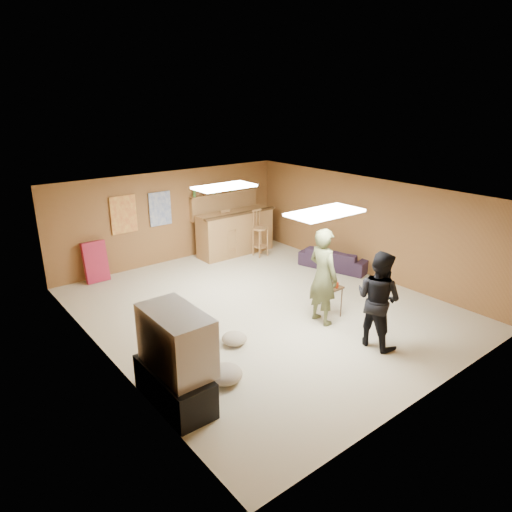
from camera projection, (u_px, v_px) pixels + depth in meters
ground at (262, 308)px, 8.79m from camera, size 7.00×7.00×0.00m
ceiling at (263, 195)px, 8.06m from camera, size 6.00×7.00×0.02m
wall_back at (171, 217)px, 11.01m from camera, size 6.00×0.02×2.20m
wall_front at (435, 323)px, 5.83m from camera, size 6.00×0.02×2.20m
wall_left at (104, 295)px, 6.67m from camera, size 0.02×7.00×2.20m
wall_right at (367, 227)px, 10.18m from camera, size 0.02×7.00×2.20m
tv_stand at (174, 385)px, 6.00m from camera, size 0.55×1.30×0.50m
dvd_box at (189, 386)px, 6.16m from camera, size 0.35×0.50×0.08m
tv_body at (176, 340)px, 5.83m from camera, size 0.60×1.10×0.80m
tv_screen at (197, 333)px, 6.01m from camera, size 0.02×0.95×0.65m
bar_counter at (235, 233)px, 11.67m from camera, size 2.00×0.60×1.10m
bar_lip at (241, 214)px, 11.30m from camera, size 2.10×0.12×0.05m
bar_shelf at (224, 193)px, 11.69m from camera, size 2.00×0.18×0.05m
bar_backing at (224, 205)px, 11.80m from camera, size 2.00×0.14×0.60m
poster_left at (124, 215)px, 10.20m from camera, size 0.60×0.03×0.85m
poster_right at (160, 209)px, 10.72m from camera, size 0.55×0.03×0.80m
folding_chair_stack at (96, 262)px, 9.91m from camera, size 0.50×0.26×0.91m
ceiling_panel_front at (325, 213)px, 6.96m from camera, size 1.20×0.60×0.04m
ceiling_panel_back at (224, 187)px, 8.96m from camera, size 1.20×0.60×0.04m
person_olive at (323, 276)px, 7.97m from camera, size 0.45×0.66×1.75m
person_black at (378, 299)px, 7.24m from camera, size 0.66×0.82×1.60m
sofa at (335, 258)px, 10.75m from camera, size 1.10×1.74×0.47m
tray_table at (328, 302)px, 8.32m from camera, size 0.47×0.38×0.60m
cup_red_near at (320, 285)px, 8.18m from camera, size 0.11×0.11×0.12m
cup_red_far at (337, 285)px, 8.18m from camera, size 0.08×0.08×0.10m
cup_blue at (330, 280)px, 8.37m from camera, size 0.11×0.11×0.12m
bar_stool_left at (229, 237)px, 11.37m from camera, size 0.40×0.40×1.08m
bar_stool_right at (260, 232)px, 11.45m from camera, size 0.40×0.40×1.25m
cushion_near_tv at (196, 348)px, 7.13m from camera, size 0.72×0.72×0.25m
cushion_mid at (234, 338)px, 7.48m from camera, size 0.47×0.47×0.19m
cushion_far at (225, 374)px, 6.48m from camera, size 0.54×0.54×0.23m
bottle_row at (214, 189)px, 11.42m from camera, size 1.20×0.08×0.26m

